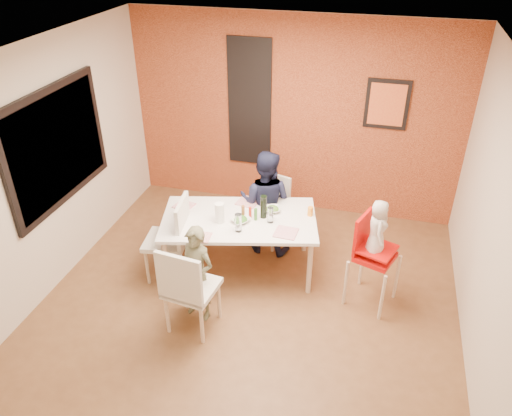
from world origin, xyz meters
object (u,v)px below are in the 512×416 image
(chair_near, at_px, (187,287))
(paper_towel_roll, at_px, (220,213))
(toddler, at_px, (377,229))
(child_far, at_px, (265,202))
(high_chair, at_px, (371,252))
(wine_bottle, at_px, (264,207))
(dining_table, at_px, (239,223))
(chair_left, at_px, (173,235))
(child_near, at_px, (197,274))
(chair_far, at_px, (271,205))

(chair_near, distance_m, paper_towel_roll, 1.02)
(toddler, bearing_deg, child_far, 52.55)
(high_chair, relative_size, wine_bottle, 3.86)
(paper_towel_roll, bearing_deg, chair_near, -91.18)
(dining_table, height_order, toddler, toddler)
(chair_near, xyz_separation_m, paper_towel_roll, (0.02, 0.99, 0.27))
(chair_left, bearing_deg, toddler, 85.47)
(wine_bottle, bearing_deg, high_chair, -11.25)
(child_far, distance_m, paper_towel_roll, 0.76)
(chair_left, distance_m, wine_bottle, 1.08)
(dining_table, height_order, wine_bottle, wine_bottle)
(dining_table, xyz_separation_m, high_chair, (1.51, -0.16, -0.02))
(dining_table, xyz_separation_m, child_near, (-0.19, -0.86, -0.12))
(child_far, distance_m, wine_bottle, 0.47)
(child_near, bearing_deg, high_chair, 39.13)
(child_near, distance_m, wine_bottle, 1.11)
(chair_left, xyz_separation_m, child_near, (0.50, -0.56, -0.03))
(dining_table, relative_size, wine_bottle, 6.98)
(chair_near, bearing_deg, toddler, -144.63)
(paper_towel_roll, bearing_deg, wine_bottle, 26.38)
(chair_near, distance_m, chair_left, 0.95)
(toddler, height_order, wine_bottle, toddler)
(dining_table, xyz_separation_m, child_far, (0.18, 0.51, 0.01))
(high_chair, height_order, child_near, child_near)
(toddler, distance_m, paper_towel_roll, 1.72)
(chair_near, xyz_separation_m, chair_left, (-0.49, 0.82, -0.00))
(child_near, relative_size, wine_bottle, 3.96)
(child_far, bearing_deg, chair_near, 79.23)
(chair_left, height_order, toddler, toddler)
(child_near, bearing_deg, child_far, 91.19)
(chair_near, bearing_deg, paper_towel_roll, -84.31)
(chair_far, xyz_separation_m, toddler, (1.33, -0.92, 0.45))
(chair_near, relative_size, high_chair, 0.97)
(child_near, bearing_deg, chair_far, 92.56)
(dining_table, distance_m, toddler, 1.57)
(dining_table, xyz_separation_m, chair_left, (-0.70, -0.30, -0.09))
(dining_table, relative_size, chair_far, 2.15)
(chair_left, relative_size, wine_bottle, 3.71)
(chair_far, distance_m, child_near, 1.66)
(chair_near, bearing_deg, dining_table, -93.58)
(chair_far, height_order, high_chair, high_chair)
(child_near, xyz_separation_m, toddler, (1.73, 0.69, 0.41))
(chair_far, distance_m, toddler, 1.68)
(dining_table, xyz_separation_m, wine_bottle, (0.26, 0.09, 0.20))
(child_near, xyz_separation_m, child_far, (0.38, 1.37, 0.13))
(chair_left, xyz_separation_m, high_chair, (2.20, 0.15, 0.07))
(dining_table, height_order, child_far, child_far)
(wine_bottle, bearing_deg, chair_left, -157.73)
(high_chair, relative_size, child_far, 0.79)
(chair_left, distance_m, child_near, 0.75)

